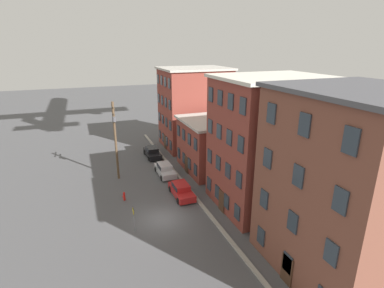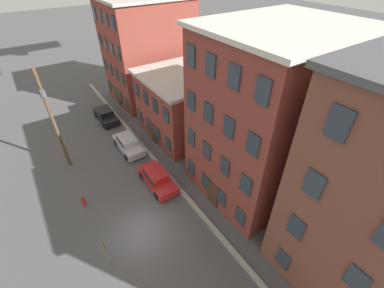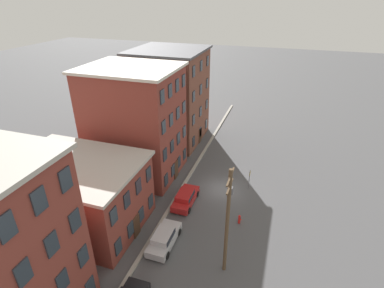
{
  "view_description": "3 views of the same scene",
  "coord_description": "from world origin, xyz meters",
  "px_view_note": "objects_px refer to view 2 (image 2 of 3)",
  "views": [
    {
      "loc": [
        24.21,
        -6.15,
        15.83
      ],
      "look_at": [
        -1.3,
        3.56,
        6.74
      ],
      "focal_mm": 28.0,
      "sensor_mm": 36.0,
      "label": 1
    },
    {
      "loc": [
        11.2,
        -3.18,
        16.63
      ],
      "look_at": [
        -0.9,
        5.01,
        5.49
      ],
      "focal_mm": 24.0,
      "sensor_mm": 36.0,
      "label": 2
    },
    {
      "loc": [
        -27.91,
        -5.4,
        20.32
      ],
      "look_at": [
        -0.78,
        3.45,
        5.67
      ],
      "focal_mm": 28.0,
      "sensor_mm": 36.0,
      "label": 3
    }
  ],
  "objects_px": {
    "fire_hydrant": "(83,201)",
    "car_black": "(106,115)",
    "car_silver": "(128,143)",
    "caution_sign": "(106,251)",
    "utility_pole": "(51,117)",
    "car_red": "(157,178)"
  },
  "relations": [
    {
      "from": "utility_pole",
      "to": "fire_hydrant",
      "type": "height_order",
      "value": "utility_pole"
    },
    {
      "from": "car_black",
      "to": "car_silver",
      "type": "relative_size",
      "value": 1.0
    },
    {
      "from": "car_black",
      "to": "caution_sign",
      "type": "xyz_separation_m",
      "value": [
        17.78,
        -5.95,
        0.89
      ]
    },
    {
      "from": "car_black",
      "to": "caution_sign",
      "type": "bearing_deg",
      "value": -18.51
    },
    {
      "from": "car_red",
      "to": "car_silver",
      "type": "bearing_deg",
      "value": -178.98
    },
    {
      "from": "caution_sign",
      "to": "utility_pole",
      "type": "distance_m",
      "value": 12.39
    },
    {
      "from": "car_black",
      "to": "car_silver",
      "type": "height_order",
      "value": "same"
    },
    {
      "from": "car_red",
      "to": "caution_sign",
      "type": "height_order",
      "value": "caution_sign"
    },
    {
      "from": "fire_hydrant",
      "to": "car_red",
      "type": "bearing_deg",
      "value": 78.2
    },
    {
      "from": "car_silver",
      "to": "utility_pole",
      "type": "relative_size",
      "value": 0.46
    },
    {
      "from": "car_black",
      "to": "utility_pole",
      "type": "xyz_separation_m",
      "value": [
        5.96,
        -5.74,
        4.65
      ]
    },
    {
      "from": "car_black",
      "to": "car_silver",
      "type": "bearing_deg",
      "value": -0.21
    },
    {
      "from": "utility_pole",
      "to": "fire_hydrant",
      "type": "bearing_deg",
      "value": -1.94
    },
    {
      "from": "car_silver",
      "to": "car_black",
      "type": "bearing_deg",
      "value": 179.79
    },
    {
      "from": "car_black",
      "to": "car_red",
      "type": "xyz_separation_m",
      "value": [
        13.0,
        0.08,
        0.0
      ]
    },
    {
      "from": "caution_sign",
      "to": "fire_hydrant",
      "type": "xyz_separation_m",
      "value": [
        -6.03,
        0.02,
        -1.16
      ]
    },
    {
      "from": "fire_hydrant",
      "to": "car_black",
      "type": "bearing_deg",
      "value": 153.2
    },
    {
      "from": "caution_sign",
      "to": "fire_hydrant",
      "type": "relative_size",
      "value": 2.6
    },
    {
      "from": "car_black",
      "to": "fire_hydrant",
      "type": "height_order",
      "value": "car_black"
    },
    {
      "from": "car_black",
      "to": "car_red",
      "type": "distance_m",
      "value": 13.01
    },
    {
      "from": "car_red",
      "to": "fire_hydrant",
      "type": "relative_size",
      "value": 4.58
    },
    {
      "from": "car_black",
      "to": "utility_pole",
      "type": "distance_m",
      "value": 9.49
    }
  ]
}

